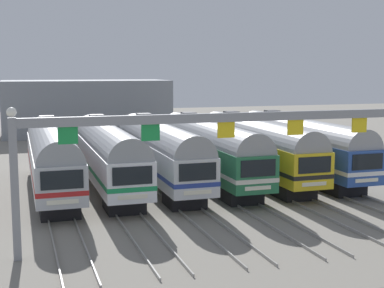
{
  "coord_description": "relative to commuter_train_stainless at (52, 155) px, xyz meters",
  "views": [
    {
      "loc": [
        -11.81,
        -38.8,
        8.6
      ],
      "look_at": [
        1.05,
        1.39,
        2.86
      ],
      "focal_mm": 51.27,
      "sensor_mm": 36.0,
      "label": 1
    }
  ],
  "objects": [
    {
      "name": "ground_plane",
      "position": [
        9.65,
        0.0,
        -2.69
      ],
      "size": [
        160.0,
        160.0,
        0.0
      ],
      "primitive_type": "plane",
      "color": "gray"
    },
    {
      "name": "track_bed",
      "position": [
        9.65,
        17.0,
        -2.61
      ],
      "size": [
        20.81,
        70.0,
        0.15
      ],
      "color": "gray",
      "rests_on": "ground"
    },
    {
      "name": "commuter_train_stainless",
      "position": [
        0.0,
        0.0,
        0.0
      ],
      "size": [
        2.88,
        18.06,
        5.05
      ],
      "color": "#B2B5BA",
      "rests_on": "ground"
    },
    {
      "name": "commuter_train_white",
      "position": [
        3.86,
        0.0,
        0.0
      ],
      "size": [
        2.88,
        18.06,
        5.05
      ],
      "color": "white",
      "rests_on": "ground"
    },
    {
      "name": "commuter_train_silver",
      "position": [
        7.72,
        0.0,
        0.0
      ],
      "size": [
        2.88,
        18.06,
        5.05
      ],
      "color": "silver",
      "rests_on": "ground"
    },
    {
      "name": "commuter_train_green",
      "position": [
        11.58,
        0.0,
        0.0
      ],
      "size": [
        2.88,
        18.06,
        5.05
      ],
      "color": "#236B42",
      "rests_on": "ground"
    },
    {
      "name": "commuter_train_yellow",
      "position": [
        15.44,
        0.0,
        0.0
      ],
      "size": [
        2.88,
        18.06,
        5.05
      ],
      "color": "gold",
      "rests_on": "ground"
    },
    {
      "name": "commuter_train_blue",
      "position": [
        19.3,
        0.0,
        0.0
      ],
      "size": [
        2.88,
        18.06,
        5.05
      ],
      "color": "#284C9E",
      "rests_on": "ground"
    },
    {
      "name": "catenary_gantry",
      "position": [
        9.65,
        -13.5,
        2.64
      ],
      "size": [
        24.54,
        0.44,
        6.97
      ],
      "color": "gray",
      "rests_on": "ground"
    },
    {
      "name": "maintenance_building",
      "position": [
        6.7,
        35.72,
        0.9
      ],
      "size": [
        21.58,
        10.0,
        7.18
      ],
      "primitive_type": "cube",
      "color": "gray",
      "rests_on": "ground"
    }
  ]
}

